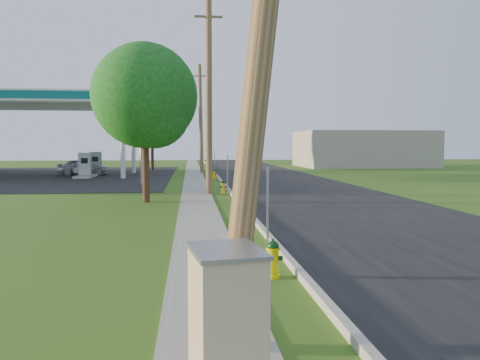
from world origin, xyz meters
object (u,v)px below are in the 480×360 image
fuel_pump_se (96,166)px  tree_lot (153,119)px  utility_pole_mid (209,96)px  fuel_pump_ne (85,168)px  utility_cabinet (226,323)px  car_silver (83,167)px  hydrant_near (273,259)px  hydrant_mid (223,187)px  price_pylon (141,96)px  hydrant_far (214,174)px  utility_pole_far (201,119)px  tree_verge (147,100)px

fuel_pump_se → tree_lot: tree_lot is taller
utility_pole_mid → fuel_pump_ne: (-8.90, 13.00, -4.23)m
fuel_pump_se → utility_cabinet: bearing=-77.1°
utility_cabinet → car_silver: utility_cabinet is taller
fuel_pump_se → car_silver: (-0.85, -0.98, -0.05)m
utility_cabinet → car_silver: bearing=104.6°
fuel_pump_ne → hydrant_near: size_ratio=4.30×
fuel_pump_ne → tree_lot: size_ratio=0.41×
hydrant_near → hydrant_mid: (0.13, 15.23, -0.02)m
price_pylon → hydrant_far: bearing=45.1°
fuel_pump_se → tree_lot: bearing=57.4°
utility_pole_mid → utility_pole_far: 18.00m
car_silver → utility_pole_far: bearing=-83.9°
fuel_pump_se → tree_lot: size_ratio=0.41×
tree_lot → car_silver: bearing=-123.8°
fuel_pump_se → price_pylon: bearing=-66.5°
utility_pole_far → car_silver: 10.77m
fuel_pump_se → hydrant_far: fuel_pump_se is taller
hydrant_far → car_silver: car_silver is taller
fuel_pump_ne → hydrant_far: bearing=-16.5°
hydrant_near → hydrant_far: bearing=89.6°
hydrant_mid → tree_verge: bearing=-137.7°
hydrant_far → car_silver: bearing=150.8°
fuel_pump_ne → hydrant_near: 29.57m
fuel_pump_ne → car_silver: 3.14m
hydrant_mid → car_silver: 18.95m
fuel_pump_ne → tree_lot: tree_lot is taller
utility_pole_mid → tree_verge: size_ratio=1.42×
tree_lot → hydrant_far: size_ratio=10.14×
hydrant_near → fuel_pump_ne: bearing=108.7°
fuel_pump_ne → car_silver: bearing=105.8°
hydrant_far → tree_lot: bearing=111.5°
price_pylon → hydrant_far: (4.64, 4.65, -5.06)m
fuel_pump_ne → utility_pole_far: bearing=29.3°
hydrant_near → hydrant_far: 25.16m
utility_cabinet → hydrant_far: bearing=87.3°
utility_pole_mid → tree_lot: 24.15m
tree_lot → hydrant_mid: tree_lot is taller
price_pylon → tree_lot: size_ratio=0.88×
tree_verge → utility_cabinet: size_ratio=4.57×
fuel_pump_ne → price_pylon: size_ratio=0.47×
hydrant_mid → utility_cabinet: utility_cabinet is taller
fuel_pump_se → hydrant_near: 33.38m
hydrant_near → hydrant_far: hydrant_far is taller
price_pylon → hydrant_near: bearing=-77.7°
utility_pole_mid → tree_lot: utility_pole_mid is taller
fuel_pump_se → tree_lot: (4.29, 6.71, 4.28)m
utility_pole_far → hydrant_mid: (0.71, -17.77, -4.46)m
tree_lot → hydrant_near: bearing=-82.4°
fuel_pump_se → hydrant_mid: size_ratio=4.56×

